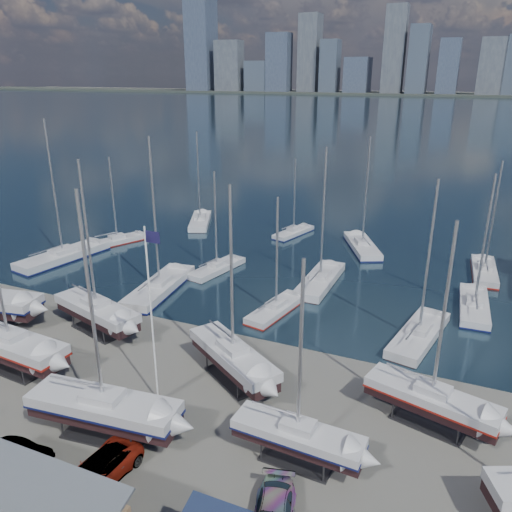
% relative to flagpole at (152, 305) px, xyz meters
% --- Properties ---
extents(ground, '(1400.00, 1400.00, 0.00)m').
position_rel_flagpole_xyz_m(ground, '(-0.21, 1.15, -7.72)').
color(ground, '#605E59').
rests_on(ground, ground).
extents(water, '(1400.00, 600.00, 0.40)m').
position_rel_flagpole_xyz_m(water, '(-0.21, 311.15, -7.87)').
color(water, '#1A2B3C').
rests_on(water, ground).
extents(far_shore, '(1400.00, 80.00, 2.20)m').
position_rel_flagpole_xyz_m(far_shore, '(-0.21, 571.15, -6.62)').
color(far_shore, '#2D332D').
rests_on(far_shore, ground).
extents(skyline, '(639.14, 43.80, 107.69)m').
position_rel_flagpole_xyz_m(skyline, '(-8.04, 564.91, 31.37)').
color(skyline, '#475166').
rests_on(skyline, far_shore).
extents(sailboat_cradle_1, '(10.66, 3.70, 16.86)m').
position_rel_flagpole_xyz_m(sailboat_cradle_1, '(-13.19, -0.99, -5.61)').
color(sailboat_cradle_1, '#2D2D33').
rests_on(sailboat_cradle_1, ground).
extents(sailboat_cradle_2, '(10.06, 5.31, 15.83)m').
position_rel_flagpole_xyz_m(sailboat_cradle_2, '(-11.06, 6.73, -5.65)').
color(sailboat_cradle_2, '#2D2D33').
rests_on(sailboat_cradle_2, ground).
extents(sailboat_cradle_3, '(10.47, 3.89, 16.50)m').
position_rel_flagpole_xyz_m(sailboat_cradle_3, '(-1.15, -4.42, -5.62)').
color(sailboat_cradle_3, '#2D2D33').
rests_on(sailboat_cradle_3, ground).
extents(sailboat_cradle_4, '(9.31, 7.34, 15.39)m').
position_rel_flagpole_xyz_m(sailboat_cradle_4, '(3.81, 4.55, -5.68)').
color(sailboat_cradle_4, '#2D2D33').
rests_on(sailboat_cradle_4, ground).
extents(sailboat_cradle_5, '(8.23, 2.72, 13.34)m').
position_rel_flagpole_xyz_m(sailboat_cradle_5, '(11.17, -1.81, -5.79)').
color(sailboat_cradle_5, '#2D2D33').
rests_on(sailboat_cradle_5, ground).
extents(sailboat_cradle_6, '(9.16, 4.68, 14.40)m').
position_rel_flagpole_xyz_m(sailboat_cradle_6, '(18.26, 5.00, -5.73)').
color(sailboat_cradle_6, '#2D2D33').
rests_on(sailboat_cradle_6, ground).
extents(sailboat_moored_0, '(5.64, 12.70, 18.35)m').
position_rel_flagpole_xyz_m(sailboat_moored_0, '(-27.55, 19.87, -7.41)').
color(sailboat_moored_0, black).
rests_on(sailboat_moored_0, water).
extents(sailboat_moored_1, '(5.81, 8.64, 12.63)m').
position_rel_flagpole_xyz_m(sailboat_moored_1, '(-25.44, 27.99, -7.41)').
color(sailboat_moored_1, black).
rests_on(sailboat_moored_1, water).
extents(sailboat_moored_2, '(6.55, 10.20, 14.98)m').
position_rel_flagpole_xyz_m(sailboat_moored_2, '(-19.47, 40.97, -7.40)').
color(sailboat_moored_2, black).
rests_on(sailboat_moored_2, water).
extents(sailboat_moored_3, '(4.48, 11.94, 17.42)m').
position_rel_flagpole_xyz_m(sailboat_moored_3, '(-10.81, 16.46, -7.41)').
color(sailboat_moored_3, black).
rests_on(sailboat_moored_3, water).
extents(sailboat_moored_4, '(4.07, 8.68, 12.65)m').
position_rel_flagpole_xyz_m(sailboat_moored_4, '(-7.76, 24.13, -7.40)').
color(sailboat_moored_4, black).
rests_on(sailboat_moored_4, water).
extents(sailboat_moored_5, '(4.31, 8.15, 11.73)m').
position_rel_flagpole_xyz_m(sailboat_moored_5, '(-4.03, 41.44, -7.41)').
color(sailboat_moored_5, black).
rests_on(sailboat_moored_5, water).
extents(sailboat_moored_6, '(3.84, 8.53, 12.32)m').
position_rel_flagpole_xyz_m(sailboat_moored_6, '(2.71, 16.69, -7.41)').
color(sailboat_moored_6, black).
rests_on(sailboat_moored_6, water).
extents(sailboat_moored_7, '(3.11, 10.70, 16.10)m').
position_rel_flagpole_xyz_m(sailboat_moored_7, '(4.76, 25.19, -7.40)').
color(sailboat_moored_7, black).
rests_on(sailboat_moored_7, water).
extents(sailboat_moored_8, '(7.16, 10.71, 15.65)m').
position_rel_flagpole_xyz_m(sailboat_moored_8, '(6.60, 38.99, -7.41)').
color(sailboat_moored_8, black).
rests_on(sailboat_moored_8, water).
extents(sailboat_moored_9, '(4.74, 10.43, 15.21)m').
position_rel_flagpole_xyz_m(sailboat_moored_9, '(16.37, 16.68, -7.40)').
color(sailboat_moored_9, black).
rests_on(sailboat_moored_9, water).
extents(sailboat_moored_10, '(3.10, 9.78, 14.47)m').
position_rel_flagpole_xyz_m(sailboat_moored_10, '(20.81, 25.05, -7.41)').
color(sailboat_moored_10, black).
rests_on(sailboat_moored_10, water).
extents(sailboat_moored_11, '(3.12, 9.52, 14.05)m').
position_rel_flagpole_xyz_m(sailboat_moored_11, '(21.78, 35.72, -7.41)').
color(sailboat_moored_11, black).
rests_on(sailboat_moored_11, water).
extents(car_b, '(4.30, 2.25, 1.35)m').
position_rel_flagpole_xyz_m(car_b, '(-4.46, -8.57, -7.05)').
color(car_b, gray).
rests_on(car_b, ground).
extents(car_c, '(3.12, 5.71, 1.52)m').
position_rel_flagpole_xyz_m(car_c, '(1.07, -7.78, -6.96)').
color(car_c, gray).
rests_on(car_c, ground).
extents(flagpole, '(1.16, 0.12, 13.26)m').
position_rel_flagpole_xyz_m(flagpole, '(0.00, 0.00, 0.00)').
color(flagpole, white).
rests_on(flagpole, ground).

